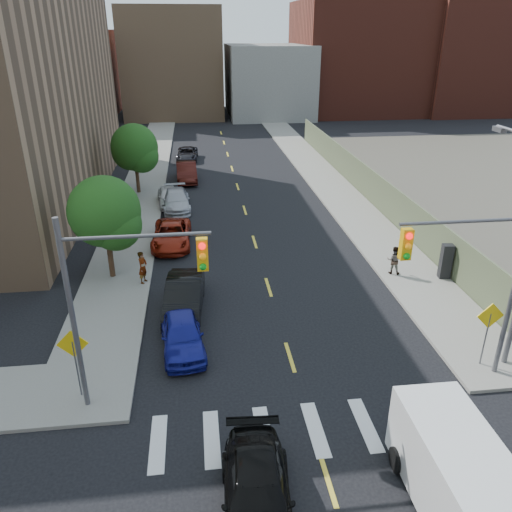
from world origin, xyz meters
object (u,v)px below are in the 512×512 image
object	(u,v)px
parked_car_blue	(182,334)
cargo_van	(458,477)
pedestrian_west	(143,267)
parked_car_white	(169,197)
parked_car_red	(172,235)
parked_car_silver	(176,200)
black_sedan	(257,496)
parked_car_black	(184,296)
parked_car_grey	(187,154)
parked_car_maroon	(187,172)
pedestrian_east	(394,260)
payphone	(446,261)

from	to	relation	value
parked_car_blue	cargo_van	world-z (taller)	cargo_van
pedestrian_west	parked_car_white	bearing A→B (deg)	18.83
parked_car_red	parked_car_silver	size ratio (longest dim) A/B	1.03
parked_car_red	pedestrian_west	xyz separation A→B (m)	(-1.26, -5.10, 0.33)
cargo_van	parked_car_silver	bearing A→B (deg)	107.32
parked_car_white	black_sedan	bearing A→B (deg)	-88.81
parked_car_black	parked_car_grey	xyz separation A→B (m)	(0.00, 29.88, -0.16)
parked_car_silver	pedestrian_west	distance (m)	11.86
parked_car_grey	cargo_van	distance (m)	42.12
parked_car_maroon	cargo_van	xyz separation A→B (m)	(7.28, -33.68, 0.46)
parked_car_red	pedestrian_east	xyz separation A→B (m)	(11.77, -5.64, 0.24)
cargo_van	pedestrian_east	bearing A→B (deg)	75.66
parked_car_white	parked_car_maroon	world-z (taller)	parked_car_maroon
parked_car_red	parked_car_black	bearing A→B (deg)	-82.50
parked_car_silver	parked_car_white	xyz separation A→B (m)	(-0.58, 0.99, -0.02)
parked_car_maroon	pedestrian_west	size ratio (longest dim) A/B	2.84
parked_car_red	parked_car_maroon	world-z (taller)	parked_car_maroon
parked_car_white	pedestrian_west	distance (m)	12.80
parked_car_maroon	payphone	xyz separation A→B (m)	(13.40, -20.55, 0.28)
parked_car_black	parked_car_silver	world-z (taller)	parked_car_black
parked_car_maroon	pedestrian_east	size ratio (longest dim) A/B	3.15
parked_car_white	cargo_van	world-z (taller)	cargo_van
parked_car_black	parked_car_red	world-z (taller)	parked_car_black
parked_car_red	cargo_van	size ratio (longest dim) A/B	0.93
parked_car_blue	payphone	bearing A→B (deg)	13.05
payphone	pedestrian_west	xyz separation A→B (m)	(-15.50, 1.33, -0.08)
parked_car_blue	parked_car_black	size ratio (longest dim) A/B	0.88
parked_car_black	pedestrian_west	world-z (taller)	pedestrian_west
parked_car_white	parked_car_grey	world-z (taller)	parked_car_white
pedestrian_east	parked_car_silver	bearing A→B (deg)	-23.28
pedestrian_west	parked_car_grey	bearing A→B (deg)	17.97
parked_car_blue	pedestrian_east	world-z (taller)	pedestrian_east
parked_car_blue	pedestrian_west	world-z (taller)	pedestrian_west
payphone	parked_car_grey	bearing A→B (deg)	122.54
parked_car_white	parked_car_black	bearing A→B (deg)	-91.14
parked_car_silver	payphone	xyz separation A→B (m)	(14.12, -13.11, 0.39)
parked_car_silver	pedestrian_west	world-z (taller)	pedestrian_west
parked_car_grey	payphone	xyz separation A→B (m)	(13.40, -28.35, 0.47)
parked_car_black	pedestrian_west	distance (m)	3.56
parked_car_black	cargo_van	size ratio (longest dim) A/B	0.90
cargo_van	payphone	distance (m)	14.49
pedestrian_west	payphone	bearing A→B (deg)	-72.50
parked_car_black	pedestrian_east	size ratio (longest dim) A/B	3.06
parked_car_silver	parked_car_maroon	distance (m)	7.47
parked_car_silver	pedestrian_west	size ratio (longest dim) A/B	2.78
pedestrian_west	parked_car_silver	bearing A→B (deg)	15.72
parked_car_grey	pedestrian_west	bearing A→B (deg)	-91.65
pedestrian_east	pedestrian_west	bearing A→B (deg)	20.93
parked_car_black	pedestrian_east	bearing A→B (deg)	16.53
parked_car_maroon	cargo_van	distance (m)	34.46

